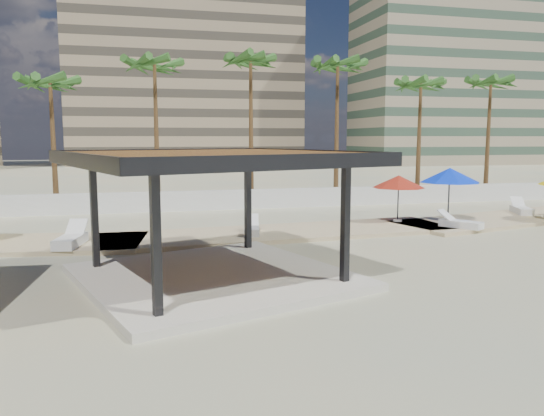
{
  "coord_description": "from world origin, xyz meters",
  "views": [
    {
      "loc": [
        -4.14,
        -15.6,
        4.29
      ],
      "look_at": [
        1.22,
        5.72,
        1.4
      ],
      "focal_mm": 35.0,
      "sensor_mm": 36.0,
      "label": 1
    }
  ],
  "objects": [
    {
      "name": "ground",
      "position": [
        0.0,
        0.0,
        0.0
      ],
      "size": [
        200.0,
        200.0,
        0.0
      ],
      "primitive_type": "plane",
      "color": "tan",
      "rests_on": "ground"
    },
    {
      "name": "promenade",
      "position": [
        2.0,
        7.67,
        0.06
      ],
      "size": [
        44.45,
        7.97,
        0.24
      ],
      "color": "#C6B284",
      "rests_on": "ground"
    },
    {
      "name": "boundary_wall",
      "position": [
        0.0,
        16.0,
        0.6
      ],
      "size": [
        56.0,
        0.3,
        1.2
      ],
      "primitive_type": "cube",
      "color": "silver",
      "rests_on": "ground"
    },
    {
      "name": "building_mid",
      "position": [
        4.0,
        78.0,
        14.27
      ],
      "size": [
        38.0,
        16.0,
        30.4
      ],
      "color": "#847259",
      "rests_on": "ground"
    },
    {
      "name": "building_east",
      "position": [
        48.0,
        66.0,
        17.27
      ],
      "size": [
        32.0,
        15.0,
        36.4
      ],
      "color": "gray",
      "rests_on": "ground"
    },
    {
      "name": "pavilion_central",
      "position": [
        -2.03,
        0.06,
        2.34
      ],
      "size": [
        9.75,
        9.75,
        3.92
      ],
      "rotation": [
        0.0,
        0.0,
        0.32
      ],
      "color": "beige",
      "rests_on": "ground"
    },
    {
      "name": "umbrella_c",
      "position": [
        8.33,
        8.25,
        2.16
      ],
      "size": [
        3.22,
        3.22,
        2.31
      ],
      "rotation": [
        0.0,
        0.0,
        0.29
      ],
      "color": "beige",
      "rests_on": "promenade"
    },
    {
      "name": "umbrella_d",
      "position": [
        10.84,
        7.74,
        2.47
      ],
      "size": [
        3.67,
        3.67,
        2.66
      ],
      "rotation": [
        0.0,
        0.0,
        -0.26
      ],
      "color": "beige",
      "rests_on": "promenade"
    },
    {
      "name": "lounger_a",
      "position": [
        -6.79,
        5.85,
        0.39
      ],
      "size": [
        1.16,
        2.43,
        0.88
      ],
      "rotation": [
        0.0,
        0.0,
        1.38
      ],
      "color": "white",
      "rests_on": "promenade"
    },
    {
      "name": "lounger_b",
      "position": [
        0.55,
        6.71,
        0.36
      ],
      "size": [
        1.02,
        2.04,
        0.74
      ],
      "rotation": [
        0.0,
        0.0,
        1.36
      ],
      "color": "white",
      "rests_on": "promenade"
    },
    {
      "name": "lounger_c",
      "position": [
        10.27,
        5.84,
        0.37
      ],
      "size": [
        1.64,
        2.06,
        0.77
      ],
      "rotation": [
        0.0,
        0.0,
        2.13
      ],
      "color": "white",
      "rests_on": "promenade"
    },
    {
      "name": "lounger_d",
      "position": [
        16.38,
        9.25,
        0.38
      ],
      "size": [
        1.45,
        2.26,
        0.82
      ],
      "rotation": [
        0.0,
        0.0,
        1.18
      ],
      "color": "white",
      "rests_on": "promenade"
    },
    {
      "name": "palm_c",
      "position": [
        -9.0,
        18.1,
        7.22
      ],
      "size": [
        3.0,
        3.0,
        8.33
      ],
      "color": "brown",
      "rests_on": "ground"
    },
    {
      "name": "palm_d",
      "position": [
        -3.0,
        18.9,
        8.47
      ],
      "size": [
        3.0,
        3.0,
        9.66
      ],
      "color": "brown",
      "rests_on": "ground"
    },
    {
      "name": "palm_e",
      "position": [
        3.0,
        18.4,
        8.84
      ],
      "size": [
        3.0,
        3.0,
        10.05
      ],
      "color": "brown",
      "rests_on": "ground"
    },
    {
      "name": "palm_f",
      "position": [
        9.0,
        18.6,
        8.75
      ],
      "size": [
        3.0,
        3.0,
        9.95
      ],
      "color": "brown",
      "rests_on": "ground"
    },
    {
      "name": "palm_g",
      "position": [
        15.0,
        18.2,
        7.68
      ],
      "size": [
        3.0,
        3.0,
        8.81
      ],
      "color": "brown",
      "rests_on": "ground"
    },
    {
      "name": "palm_h",
      "position": [
        21.0,
        18.8,
        8.03
      ],
      "size": [
        3.0,
        3.0,
        9.19
      ],
      "color": "brown",
      "rests_on": "ground"
    }
  ]
}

